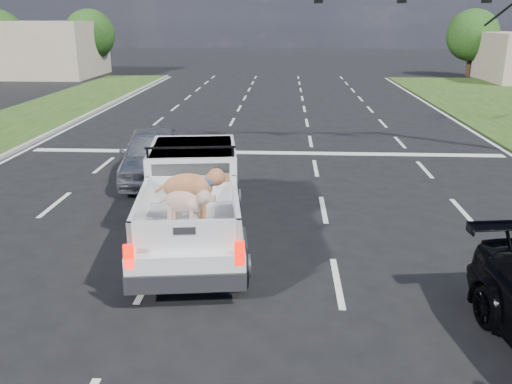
% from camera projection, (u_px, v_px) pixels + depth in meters
% --- Properties ---
extents(ground, '(160.00, 160.00, 0.00)m').
position_uv_depth(ground, '(243.00, 280.00, 10.08)').
color(ground, black).
rests_on(ground, ground).
extents(road_markings, '(17.75, 60.00, 0.01)m').
position_uv_depth(road_markings, '(260.00, 180.00, 16.32)').
color(road_markings, silver).
rests_on(road_markings, ground).
extents(traffic_signal, '(9.11, 0.31, 7.00)m').
position_uv_depth(traffic_signal, '(479.00, 16.00, 18.24)').
color(traffic_signal, black).
rests_on(traffic_signal, ground).
extents(building_left, '(10.00, 8.00, 4.40)m').
position_uv_depth(building_left, '(35.00, 49.00, 44.66)').
color(building_left, tan).
rests_on(building_left, ground).
extents(tree_far_c, '(4.20, 4.20, 5.40)m').
position_uv_depth(tree_far_c, '(90.00, 35.00, 46.02)').
color(tree_far_c, '#332114').
rests_on(tree_far_c, ground).
extents(tree_far_d, '(4.20, 4.20, 5.40)m').
position_uv_depth(tree_far_d, '(473.00, 35.00, 44.36)').
color(tree_far_d, '#332114').
rests_on(tree_far_d, ground).
extents(pickup_truck, '(2.70, 5.82, 2.10)m').
position_uv_depth(pickup_truck, '(192.00, 198.00, 11.59)').
color(pickup_truck, black).
rests_on(pickup_truck, ground).
extents(silver_sedan, '(2.46, 4.66, 1.51)m').
position_uv_depth(silver_sedan, '(152.00, 154.00, 16.29)').
color(silver_sedan, silver).
rests_on(silver_sedan, ground).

